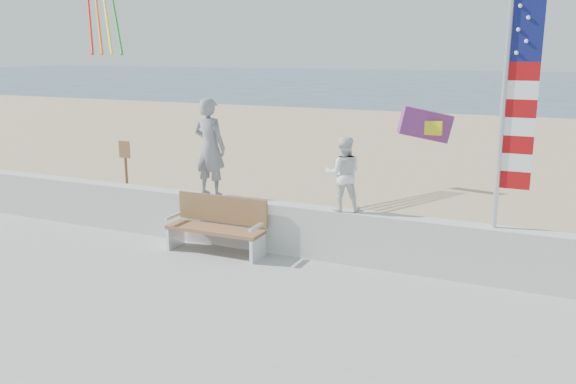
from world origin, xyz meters
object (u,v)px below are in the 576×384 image
Objects in this scene: child at (343,174)px; flag at (513,101)px; bench at (218,224)px; adult at (210,147)px.

child is 2.87m from flag.
bench is at bearing -174.54° from flag.
adult is 0.52× the size of flag.
bench is 5.30m from flag.
adult is 2.60m from child.
adult is at bearing 131.35° from bench.
adult is at bearing 180.00° from flag.
flag reaches higher than bench.
flag is (4.75, 0.45, 2.30)m from bench.
bench is 0.51× the size of flag.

